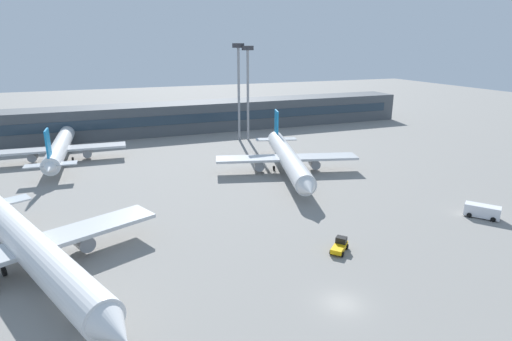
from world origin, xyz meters
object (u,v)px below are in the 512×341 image
(airplane_mid, at_px, (288,158))
(service_van_white, at_px, (482,211))
(floodlight_tower_west, at_px, (239,86))
(airplane_far, at_px, (60,147))
(baggage_tug_yellow, at_px, (340,245))
(airplane_near, at_px, (32,249))
(floodlight_tower_east, at_px, (248,87))

(airplane_mid, height_order, service_van_white, airplane_mid)
(floodlight_tower_west, bearing_deg, service_van_white, -75.02)
(airplane_far, relative_size, baggage_tug_yellow, 11.70)
(airplane_near, xyz_separation_m, baggage_tug_yellow, (37.70, -8.09, -2.72))
(airplane_mid, height_order, airplane_far, airplane_mid)
(airplane_far, relative_size, floodlight_tower_west, 1.60)
(service_van_white, relative_size, floodlight_tower_west, 0.20)
(airplane_mid, relative_size, service_van_white, 8.11)
(airplane_far, relative_size, service_van_white, 8.01)
(airplane_near, relative_size, baggage_tug_yellow, 12.04)
(airplane_near, relative_size, airplane_mid, 1.02)
(baggage_tug_yellow, bearing_deg, service_van_white, 3.20)
(airplane_near, bearing_deg, baggage_tug_yellow, -12.10)
(airplane_mid, height_order, baggage_tug_yellow, airplane_mid)
(airplane_mid, relative_size, floodlight_tower_east, 1.66)
(airplane_near, distance_m, baggage_tug_yellow, 38.65)
(airplane_near, bearing_deg, service_van_white, -5.74)
(airplane_far, height_order, floodlight_tower_east, floodlight_tower_east)
(airplane_near, bearing_deg, airplane_far, 89.83)
(baggage_tug_yellow, xyz_separation_m, service_van_white, (27.48, 1.54, 0.31))
(airplane_mid, xyz_separation_m, airplane_far, (-46.06, 29.41, -0.10))
(airplane_near, bearing_deg, floodlight_tower_west, 52.33)
(floodlight_tower_west, bearing_deg, baggage_tug_yellow, -97.75)
(airplane_near, height_order, baggage_tug_yellow, airplane_near)
(airplane_near, height_order, floodlight_tower_east, floodlight_tower_east)
(baggage_tug_yellow, bearing_deg, airplane_mid, 76.10)
(floodlight_tower_west, relative_size, floodlight_tower_east, 1.03)
(floodlight_tower_west, xyz_separation_m, floodlight_tower_east, (2.46, -0.73, -0.34))
(airplane_near, relative_size, floodlight_tower_west, 1.64)
(airplane_far, distance_m, baggage_tug_yellow, 74.12)
(service_van_white, bearing_deg, floodlight_tower_east, 103.15)
(airplane_near, distance_m, airplane_far, 55.79)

